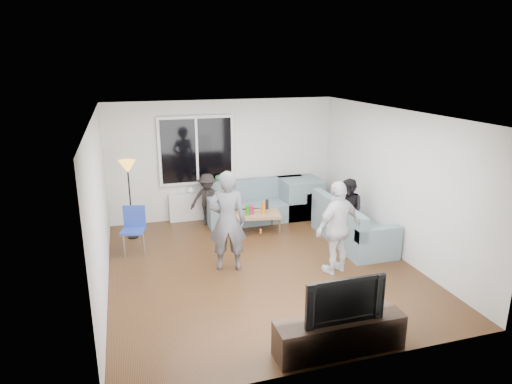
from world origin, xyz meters
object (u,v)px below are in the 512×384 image
object	(u,v)px
spectator_right	(349,210)
sofa_back_section	(258,201)
sofa_right_section	(353,221)
television	(342,297)
spectator_back	(208,199)
player_left	(227,221)
coffee_table	(253,222)
floor_lamp	(130,200)
side_chair	(133,231)
player_right	(338,228)
tv_console	(339,335)

from	to	relation	value
spectator_right	sofa_back_section	bearing A→B (deg)	-151.01
sofa_right_section	television	distance (m)	3.52
spectator_right	spectator_back	bearing A→B (deg)	-134.70
spectator_right	television	distance (m)	3.67
player_left	television	bearing A→B (deg)	118.57
coffee_table	television	world-z (taller)	television
floor_lamp	spectator_back	distance (m)	1.63
side_chair	player_right	xyz separation A→B (m)	(3.20, -1.73, 0.35)
player_right	sofa_right_section	bearing A→B (deg)	-147.92
spectator_right	coffee_table	bearing A→B (deg)	-130.31
player_left	player_right	distance (m)	1.81
spectator_right	tv_console	world-z (taller)	spectator_right
sofa_back_section	tv_console	distance (m)	4.79
tv_console	television	world-z (taller)	television
sofa_back_section	sofa_right_section	size ratio (longest dim) A/B	1.15
side_chair	spectator_back	size ratio (longest dim) A/B	0.77
coffee_table	spectator_right	distance (m)	1.96
sofa_right_section	television	bearing A→B (deg)	149.09
sofa_back_section	floor_lamp	world-z (taller)	floor_lamp
floor_lamp	player_right	xyz separation A→B (m)	(3.20, -2.53, 0.00)
spectator_right	spectator_back	distance (m)	2.96
spectator_right	player_left	bearing A→B (deg)	-88.26
coffee_table	side_chair	xyz separation A→B (m)	(-2.38, -0.43, 0.23)
sofa_back_section	spectator_back	world-z (taller)	spectator_back
player_right	spectator_right	size ratio (longest dim) A/B	1.29
player_right	sofa_back_section	bearing A→B (deg)	-98.75
sofa_back_section	tv_console	world-z (taller)	sofa_back_section
spectator_back	television	distance (m)	4.85
spectator_right	tv_console	distance (m)	3.69
coffee_table	player_left	xyz separation A→B (m)	(-0.88, -1.54, 0.65)
spectator_back	floor_lamp	bearing A→B (deg)	-161.57
spectator_back	sofa_right_section	bearing A→B (deg)	-29.01
spectator_back	player_right	bearing A→B (deg)	-53.81
floor_lamp	sofa_back_section	bearing A→B (deg)	6.28
player_right	spectator_back	size ratio (longest dim) A/B	1.40
sofa_back_section	television	world-z (taller)	television
player_right	television	distance (m)	2.16
spectator_back	television	bearing A→B (deg)	-75.17
television	tv_console	bearing A→B (deg)	180.00
spectator_back	tv_console	xyz separation A→B (m)	(0.68, -4.80, -0.34)
coffee_table	spectator_right	world-z (taller)	spectator_right
player_left	television	xyz separation A→B (m)	(0.77, -2.57, -0.13)
spectator_back	coffee_table	bearing A→B (deg)	-34.18
sofa_back_section	player_left	size ratio (longest dim) A/B	1.35
coffee_table	side_chair	world-z (taller)	side_chair
side_chair	tv_console	bearing A→B (deg)	-43.16
coffee_table	spectator_back	world-z (taller)	spectator_back
side_chair	floor_lamp	xyz separation A→B (m)	(0.00, 0.79, 0.35)
sofa_right_section	side_chair	xyz separation A→B (m)	(-4.07, 0.67, 0.01)
side_chair	spectator_right	size ratio (longest dim) A/B	0.71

